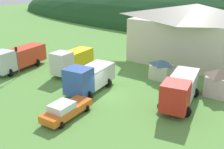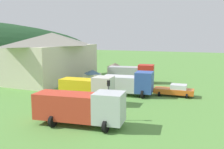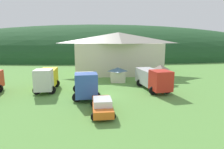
# 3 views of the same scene
# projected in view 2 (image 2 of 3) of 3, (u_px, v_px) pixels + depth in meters

# --- Properties ---
(ground_plane) EXTENTS (200.00, 200.00, 0.00)m
(ground_plane) POSITION_uv_depth(u_px,v_px,m) (134.00, 92.00, 37.12)
(ground_plane) COLOR #5B9342
(depot_building) EXTENTS (18.84, 9.99, 8.81)m
(depot_building) POSITION_uv_depth(u_px,v_px,m) (53.00, 56.00, 46.39)
(depot_building) COLOR beige
(depot_building) RESTS_ON ground
(play_shed_cream) EXTENTS (2.64, 2.37, 2.54)m
(play_shed_cream) POSITION_uv_depth(u_px,v_px,m) (93.00, 77.00, 42.67)
(play_shed_cream) COLOR beige
(play_shed_cream) RESTS_ON ground
(play_shed_pink) EXTENTS (2.39, 2.46, 3.08)m
(play_shed_pink) POSITION_uv_depth(u_px,v_px,m) (115.00, 71.00, 48.67)
(play_shed_pink) COLOR beige
(play_shed_pink) RESTS_ON ground
(tow_truck_silver) EXTENTS (3.97, 8.60, 3.27)m
(tow_truck_silver) POSITION_uv_depth(u_px,v_px,m) (82.00, 107.00, 23.09)
(tow_truck_silver) COLOR silver
(tow_truck_silver) RESTS_ON ground
(flatbed_truck_yellow) EXTENTS (3.35, 6.76, 3.38)m
(flatbed_truck_yellow) POSITION_uv_depth(u_px,v_px,m) (88.00, 89.00, 30.87)
(flatbed_truck_yellow) COLOR silver
(flatbed_truck_yellow) RESTS_ON ground
(box_truck_blue) EXTENTS (3.87, 7.17, 3.39)m
(box_truck_blue) POSITION_uv_depth(u_px,v_px,m) (130.00, 83.00, 34.85)
(box_truck_blue) COLOR #3356AD
(box_truck_blue) RESTS_ON ground
(crane_truck_red) EXTENTS (4.01, 8.19, 3.22)m
(crane_truck_red) POSITION_uv_depth(u_px,v_px,m) (133.00, 73.00, 44.67)
(crane_truck_red) COLOR red
(crane_truck_red) RESTS_ON ground
(service_pickup_orange) EXTENTS (2.53, 5.42, 1.66)m
(service_pickup_orange) POSITION_uv_depth(u_px,v_px,m) (175.00, 90.00, 34.60)
(service_pickup_orange) COLOR orange
(service_pickup_orange) RESTS_ON ground
(traffic_light_west) EXTENTS (0.20, 0.32, 3.98)m
(traffic_light_west) POSITION_uv_depth(u_px,v_px,m) (108.00, 96.00, 24.40)
(traffic_light_west) COLOR #4C4C51
(traffic_light_west) RESTS_ON ground
(traffic_cone_near_pickup) EXTENTS (0.36, 0.36, 0.47)m
(traffic_cone_near_pickup) POSITION_uv_depth(u_px,v_px,m) (146.00, 83.00, 44.85)
(traffic_cone_near_pickup) COLOR orange
(traffic_cone_near_pickup) RESTS_ON ground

